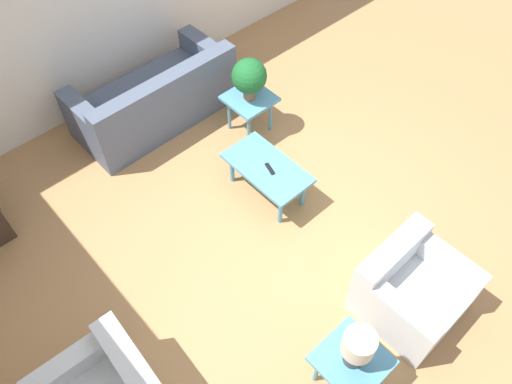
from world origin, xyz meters
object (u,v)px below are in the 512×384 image
(side_table_plant, at_px, (250,102))
(table_lamp, at_px, (358,347))
(coffee_table, at_px, (267,170))
(side_table_lamp, at_px, (351,363))
(armchair, at_px, (410,289))
(potted_plant, at_px, (249,77))
(sofa, at_px, (156,100))

(side_table_plant, height_order, table_lamp, table_lamp)
(coffee_table, distance_m, side_table_lamp, 2.16)
(coffee_table, bearing_deg, armchair, -179.02)
(coffee_table, bearing_deg, side_table_lamp, 154.75)
(armchair, xyz_separation_m, potted_plant, (2.72, -0.50, 0.51))
(coffee_table, bearing_deg, potted_plant, -31.52)
(coffee_table, xyz_separation_m, potted_plant, (0.87, -0.53, 0.43))
(coffee_table, height_order, potted_plant, potted_plant)
(side_table_plant, relative_size, side_table_lamp, 1.00)
(side_table_lamp, bearing_deg, coffee_table, -25.25)
(armchair, xyz_separation_m, coffee_table, (1.85, 0.03, 0.08))
(potted_plant, height_order, table_lamp, potted_plant)
(armchair, bearing_deg, potted_plant, 78.83)
(table_lamp, bearing_deg, side_table_plant, -27.25)
(armchair, relative_size, side_table_plant, 1.66)
(armchair, xyz_separation_m, side_table_lamp, (-0.10, 0.95, 0.14))
(sofa, height_order, potted_plant, potted_plant)
(sofa, bearing_deg, coffee_table, 95.68)
(armchair, bearing_deg, side_table_lamp, -174.91)
(sofa, distance_m, table_lamp, 3.81)
(sofa, distance_m, side_table_lamp, 3.79)
(side_table_plant, bearing_deg, sofa, 38.87)
(potted_plant, distance_m, table_lamp, 3.17)
(sofa, height_order, table_lamp, table_lamp)
(armchair, relative_size, coffee_table, 0.92)
(potted_plant, relative_size, table_lamp, 1.22)
(sofa, relative_size, side_table_plant, 3.73)
(sofa, relative_size, potted_plant, 3.82)
(table_lamp, bearing_deg, coffee_table, -25.25)
(armchair, height_order, table_lamp, table_lamp)
(sofa, relative_size, table_lamp, 4.66)
(coffee_table, distance_m, side_table_plant, 1.02)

